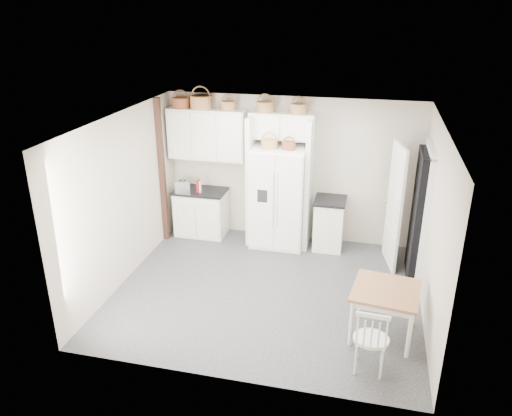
# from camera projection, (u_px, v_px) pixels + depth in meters

# --- Properties ---
(floor) EXTENTS (4.50, 4.50, 0.00)m
(floor) POSITION_uv_depth(u_px,v_px,m) (267.00, 290.00, 7.60)
(floor) COLOR black
(floor) RESTS_ON ground
(ceiling) EXTENTS (4.50, 4.50, 0.00)m
(ceiling) POSITION_uv_depth(u_px,v_px,m) (269.00, 122.00, 6.61)
(ceiling) COLOR white
(ceiling) RESTS_ON wall_back
(wall_back) EXTENTS (4.50, 0.00, 4.50)m
(wall_back) POSITION_uv_depth(u_px,v_px,m) (291.00, 170.00, 8.90)
(wall_back) COLOR #B9B1A3
(wall_back) RESTS_ON floor
(wall_left) EXTENTS (0.00, 4.00, 4.00)m
(wall_left) POSITION_uv_depth(u_px,v_px,m) (123.00, 199.00, 7.58)
(wall_left) COLOR #B9B1A3
(wall_left) RESTS_ON floor
(wall_right) EXTENTS (0.00, 4.00, 4.00)m
(wall_right) POSITION_uv_depth(u_px,v_px,m) (433.00, 227.00, 6.62)
(wall_right) COLOR #B9B1A3
(wall_right) RESTS_ON floor
(refrigerator) EXTENTS (0.93, 0.75, 1.80)m
(refrigerator) POSITION_uv_depth(u_px,v_px,m) (279.00, 197.00, 8.77)
(refrigerator) COLOR white
(refrigerator) RESTS_ON floor
(base_cab_left) EXTENTS (0.91, 0.57, 0.84)m
(base_cab_left) POSITION_uv_depth(u_px,v_px,m) (201.00, 213.00, 9.32)
(base_cab_left) COLOR silver
(base_cab_left) RESTS_ON floor
(base_cab_right) EXTENTS (0.50, 0.60, 0.87)m
(base_cab_right) POSITION_uv_depth(u_px,v_px,m) (329.00, 224.00, 8.80)
(base_cab_right) COLOR silver
(base_cab_right) RESTS_ON floor
(dining_table) EXTENTS (0.93, 0.93, 0.69)m
(dining_table) POSITION_uv_depth(u_px,v_px,m) (384.00, 312.00, 6.46)
(dining_table) COLOR brown
(dining_table) RESTS_ON floor
(windsor_chair) EXTENTS (0.43, 0.40, 0.86)m
(windsor_chair) POSITION_uv_depth(u_px,v_px,m) (371.00, 339.00, 5.81)
(windsor_chair) COLOR silver
(windsor_chair) RESTS_ON floor
(counter_left) EXTENTS (0.95, 0.61, 0.04)m
(counter_left) POSITION_uv_depth(u_px,v_px,m) (200.00, 191.00, 9.15)
(counter_left) COLOR black
(counter_left) RESTS_ON base_cab_left
(counter_right) EXTENTS (0.54, 0.64, 0.04)m
(counter_right) POSITION_uv_depth(u_px,v_px,m) (330.00, 200.00, 8.63)
(counter_right) COLOR black
(counter_right) RESTS_ON base_cab_right
(toaster) EXTENTS (0.30, 0.22, 0.19)m
(toaster) POSITION_uv_depth(u_px,v_px,m) (183.00, 186.00, 9.09)
(toaster) COLOR silver
(toaster) RESTS_ON counter_left
(cookbook_red) EXTENTS (0.04, 0.15, 0.22)m
(cookbook_red) POSITION_uv_depth(u_px,v_px,m) (199.00, 186.00, 9.03)
(cookbook_red) COLOR #B00B1D
(cookbook_red) RESTS_ON counter_left
(cookbook_cream) EXTENTS (0.06, 0.14, 0.21)m
(cookbook_cream) POSITION_uv_depth(u_px,v_px,m) (200.00, 186.00, 9.02)
(cookbook_cream) COLOR beige
(cookbook_cream) RESTS_ON counter_left
(basket_upper_a) EXTENTS (0.31, 0.31, 0.17)m
(basket_upper_a) POSITION_uv_depth(u_px,v_px,m) (181.00, 103.00, 8.73)
(basket_upper_a) COLOR brown
(basket_upper_a) RESTS_ON upper_cabinet
(basket_upper_b) EXTENTS (0.38, 0.38, 0.22)m
(basket_upper_b) POSITION_uv_depth(u_px,v_px,m) (201.00, 102.00, 8.65)
(basket_upper_b) COLOR brown
(basket_upper_b) RESTS_ON upper_cabinet
(basket_upper_c) EXTENTS (0.26, 0.26, 0.15)m
(basket_upper_c) POSITION_uv_depth(u_px,v_px,m) (228.00, 106.00, 8.55)
(basket_upper_c) COLOR brown
(basket_upper_c) RESTS_ON upper_cabinet
(basket_bridge_a) EXTENTS (0.30, 0.30, 0.17)m
(basket_bridge_a) POSITION_uv_depth(u_px,v_px,m) (265.00, 107.00, 8.41)
(basket_bridge_a) COLOR brown
(basket_bridge_a) RESTS_ON bridge_cabinet
(basket_bridge_b) EXTENTS (0.28, 0.28, 0.16)m
(basket_bridge_b) POSITION_uv_depth(u_px,v_px,m) (299.00, 109.00, 8.29)
(basket_bridge_b) COLOR brown
(basket_bridge_b) RESTS_ON bridge_cabinet
(basket_fridge_a) EXTENTS (0.28, 0.28, 0.15)m
(basket_fridge_a) POSITION_uv_depth(u_px,v_px,m) (269.00, 144.00, 8.35)
(basket_fridge_a) COLOR brown
(basket_fridge_a) RESTS_ON refrigerator
(basket_fridge_b) EXTENTS (0.22, 0.22, 0.12)m
(basket_fridge_b) POSITION_uv_depth(u_px,v_px,m) (289.00, 146.00, 8.28)
(basket_fridge_b) COLOR brown
(basket_fridge_b) RESTS_ON refrigerator
(upper_cabinet) EXTENTS (1.40, 0.34, 0.90)m
(upper_cabinet) POSITION_uv_depth(u_px,v_px,m) (207.00, 134.00, 8.84)
(upper_cabinet) COLOR silver
(upper_cabinet) RESTS_ON wall_back
(bridge_cabinet) EXTENTS (1.12, 0.34, 0.45)m
(bridge_cabinet) POSITION_uv_depth(u_px,v_px,m) (282.00, 126.00, 8.47)
(bridge_cabinet) COLOR silver
(bridge_cabinet) RESTS_ON wall_back
(fridge_panel_left) EXTENTS (0.08, 0.60, 2.30)m
(fridge_panel_left) POSITION_uv_depth(u_px,v_px,m) (252.00, 180.00, 8.83)
(fridge_panel_left) COLOR silver
(fridge_panel_left) RESTS_ON floor
(fridge_panel_right) EXTENTS (0.08, 0.60, 2.30)m
(fridge_panel_right) POSITION_uv_depth(u_px,v_px,m) (309.00, 185.00, 8.61)
(fridge_panel_right) COLOR silver
(fridge_panel_right) RESTS_ON floor
(trim_post) EXTENTS (0.09, 0.09, 2.60)m
(trim_post) POSITION_uv_depth(u_px,v_px,m) (162.00, 172.00, 8.79)
(trim_post) COLOR black
(trim_post) RESTS_ON floor
(doorway_void) EXTENTS (0.18, 0.85, 2.05)m
(doorway_void) POSITION_uv_depth(u_px,v_px,m) (419.00, 216.00, 7.64)
(doorway_void) COLOR black
(doorway_void) RESTS_ON floor
(door_slab) EXTENTS (0.21, 0.79, 2.05)m
(door_slab) POSITION_uv_depth(u_px,v_px,m) (394.00, 206.00, 8.02)
(door_slab) COLOR white
(door_slab) RESTS_ON floor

